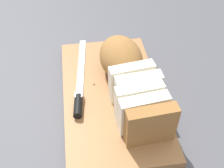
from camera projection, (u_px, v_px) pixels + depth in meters
ground_plane at (112, 98)px, 0.73m from camera, size 3.00×3.00×0.00m
cutting_board at (112, 95)px, 0.73m from camera, size 0.44×0.24×0.02m
bread_loaf at (129, 77)px, 0.69m from camera, size 0.32×0.14×0.10m
bread_knife at (79, 92)px, 0.71m from camera, size 0.30×0.05×0.02m
crumb_near_knife at (113, 105)px, 0.69m from camera, size 0.01×0.01×0.01m
crumb_near_loaf at (94, 84)px, 0.74m from camera, size 0.00×0.00×0.00m
crumb_stray_left at (126, 84)px, 0.74m from camera, size 0.00×0.00×0.00m
crumb_stray_right at (115, 83)px, 0.74m from camera, size 0.01×0.01×0.01m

